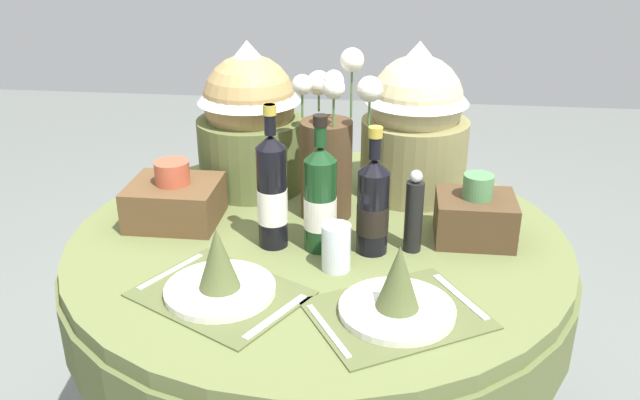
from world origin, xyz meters
name	(u,v)px	position (x,y,z in m)	size (l,w,h in m)	color
dining_table	(319,278)	(0.00, 0.00, 0.62)	(1.29, 1.29, 0.75)	#5B6638
place_setting_left	(219,276)	(-0.18, -0.32, 0.80)	(0.42, 0.39, 0.16)	#4E562F
place_setting_right	(398,295)	(0.20, -0.35, 0.80)	(0.42, 0.40, 0.16)	#4E562F
flower_vase	(328,152)	(0.01, 0.12, 0.93)	(0.23, 0.20, 0.45)	#47331E
wine_bottle_left	(320,199)	(0.01, -0.08, 0.89)	(0.08, 0.08, 0.34)	#143819
wine_bottle_centre	(272,192)	(-0.10, -0.07, 0.90)	(0.07, 0.07, 0.36)	black
wine_bottle_right	(373,206)	(0.14, -0.08, 0.87)	(0.08, 0.08, 0.31)	black
tumbler_near_right	(336,247)	(0.06, -0.17, 0.81)	(0.07, 0.07, 0.11)	silver
pepper_mill	(414,214)	(0.24, -0.06, 0.85)	(0.04, 0.04, 0.21)	black
gift_tub_back_left	(250,113)	(-0.23, 0.29, 0.98)	(0.31, 0.31, 0.43)	#566033
gift_tub_back_right	(416,116)	(0.24, 0.30, 0.98)	(0.30, 0.30, 0.44)	olive
woven_basket_side_left	(175,200)	(-0.38, 0.03, 0.82)	(0.23, 0.20, 0.17)	brown
woven_basket_side_right	(475,216)	(0.39, 0.02, 0.82)	(0.19, 0.16, 0.17)	#47331E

